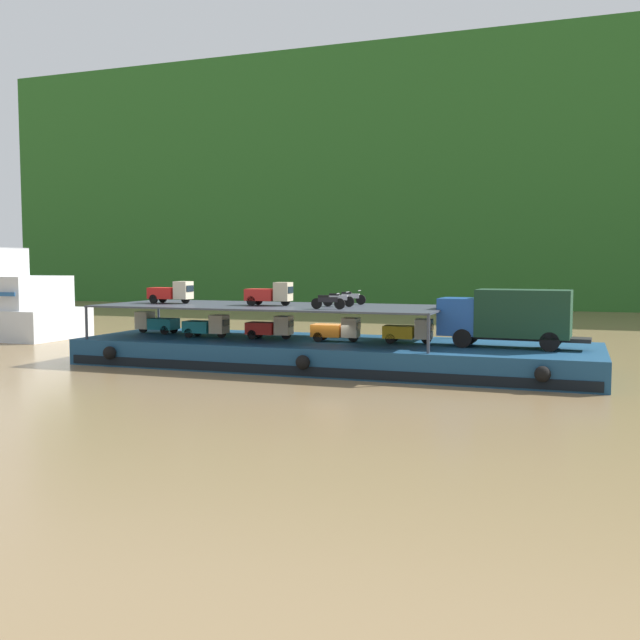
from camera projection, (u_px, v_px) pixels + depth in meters
name	position (u px, v px, depth m)	size (l,w,h in m)	color
ground_plane	(331.00, 367.00, 41.58)	(400.00, 400.00, 0.00)	olive
hillside_far_bank	(484.00, 163.00, 105.90)	(147.53, 27.85, 37.15)	#286023
cargo_barge	(331.00, 354.00, 41.50)	(29.80, 9.37, 1.50)	navy
covered_lorry	(508.00, 316.00, 38.05)	(7.93, 2.59, 3.10)	#1E4C99
cargo_rack	(271.00, 306.00, 42.59)	(20.60, 7.97, 2.00)	#383D47
mini_truck_lower_stern	(156.00, 323.00, 46.01)	(2.75, 1.22, 1.38)	teal
mini_truck_lower_aft	(207.00, 326.00, 43.49)	(2.75, 1.23, 1.38)	teal
mini_truck_lower_mid	(270.00, 327.00, 42.57)	(2.78, 1.27, 1.38)	red
mini_truck_lower_fore	(337.00, 330.00, 41.08)	(2.79, 1.29, 1.38)	orange
mini_truck_lower_bow	(409.00, 331.00, 40.20)	(2.78, 1.27, 1.38)	gold
mini_truck_upper_stern	(171.00, 292.00, 44.68)	(2.75, 1.21, 1.38)	red
mini_truck_upper_mid	(270.00, 294.00, 42.31)	(2.77, 1.26, 1.38)	red
motorcycle_upper_port	(328.00, 301.00, 38.82)	(1.90, 0.55, 0.87)	black
motorcycle_upper_centre	(338.00, 299.00, 41.14)	(1.90, 0.55, 0.87)	black
motorcycle_upper_stbd	(350.00, 297.00, 43.38)	(1.90, 0.55, 0.87)	black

